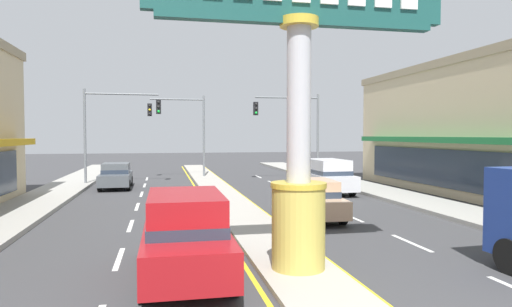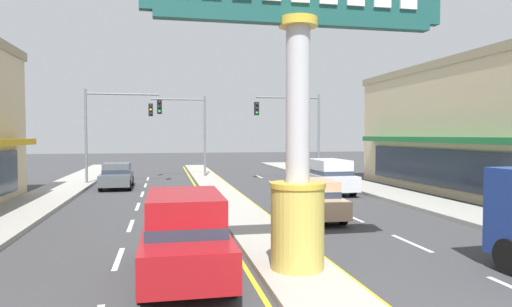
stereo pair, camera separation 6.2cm
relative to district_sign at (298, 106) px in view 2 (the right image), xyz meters
name	(u,v)px [view 2 (the right image)]	position (x,y,z in m)	size (l,w,h in m)	color
median_strip	(230,202)	(0.00, 11.01, -3.86)	(1.86, 52.00, 0.14)	#A39E93
sidewalk_left	(12,216)	(-8.88, 9.01, -3.84)	(2.70, 60.00, 0.18)	#9E9B93
sidewalk_right	(423,202)	(8.88, 9.01, -3.84)	(2.70, 60.00, 0.18)	#9E9B93
lane_markings	(234,208)	(0.00, 9.66, -3.92)	(8.60, 52.00, 0.01)	silver
district_sign	(298,106)	(0.00, 0.00, 0.00)	(7.06, 1.31, 7.32)	gold
traffic_light_left_side	(114,120)	(-6.16, 20.38, 0.32)	(4.86, 0.46, 6.20)	slate
traffic_light_right_side	(295,121)	(6.16, 20.94, 0.32)	(4.86, 0.46, 6.20)	slate
traffic_light_median_far	(185,122)	(-1.51, 24.06, 0.27)	(4.20, 0.46, 6.20)	slate
suv_near_right_lane	(185,233)	(-2.58, 0.41, -2.94)	(1.99, 4.61, 1.90)	maroon
sedan_near_left_lane	(312,199)	(2.58, 6.59, -3.14)	(2.02, 4.39, 1.53)	tan
sedan_mid_left_lane	(117,175)	(-5.88, 18.62, -3.14)	(1.89, 4.33, 1.53)	#4C5156
suv_far_left_oncoming	(328,176)	(5.88, 13.66, -2.94)	(2.04, 4.64, 1.90)	silver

